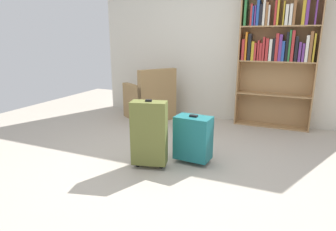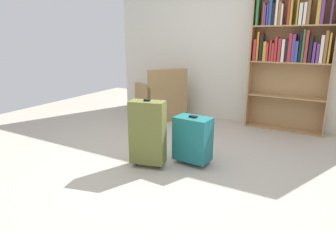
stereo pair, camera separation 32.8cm
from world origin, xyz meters
The scene contains 7 objects.
ground_plane centered at (0.00, 0.00, 0.00)m, with size 7.76×7.76×0.00m, color #B2A899.
back_wall centered at (0.00, 2.24, 1.30)m, with size 4.44×0.10×2.60m, color beige.
bookshelf centered at (0.93, 2.06, 1.24)m, with size 1.15×0.26×2.08m.
armchair centered at (-1.09, 1.71, 0.32)m, with size 0.97×0.97×0.90m.
mug centered at (-0.49, 1.57, 0.05)m, with size 0.12×0.08×0.10m.
suitcase_teal centered at (0.23, 0.19, 0.30)m, with size 0.42×0.28×0.57m.
suitcase_olive centered at (-0.17, -0.13, 0.40)m, with size 0.42×0.27×0.77m.
Camera 1 is at (1.20, -2.78, 1.41)m, focal length 30.80 mm.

